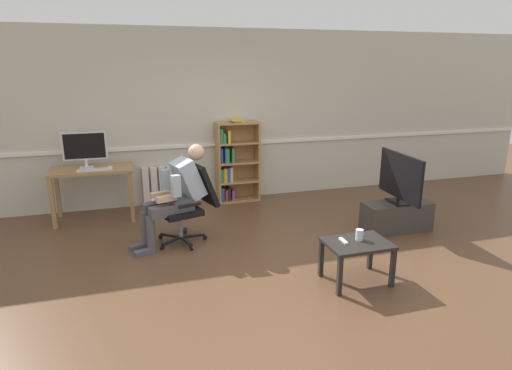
{
  "coord_description": "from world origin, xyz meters",
  "views": [
    {
      "loc": [
        -1.33,
        -4.11,
        2.16
      ],
      "look_at": [
        0.15,
        0.85,
        0.7
      ],
      "focal_mm": 30.1,
      "sensor_mm": 36.0,
      "label": 1
    }
  ],
  "objects_px": {
    "computer_desk": "(92,177)",
    "tv_stand": "(396,216)",
    "coffee_table": "(357,248)",
    "drinking_glass": "(359,235)",
    "imac_monitor": "(85,147)",
    "spare_remote": "(343,241)",
    "person_seated": "(176,193)",
    "computer_mouse": "(110,168)",
    "bookshelf": "(234,163)",
    "keyboard": "(93,170)",
    "tv_screen": "(400,177)",
    "radiator": "(167,186)",
    "office_chair": "(190,200)"
  },
  "relations": [
    {
      "from": "computer_desk",
      "to": "tv_stand",
      "type": "height_order",
      "value": "computer_desk"
    },
    {
      "from": "coffee_table",
      "to": "drinking_glass",
      "type": "bearing_deg",
      "value": 44.22
    },
    {
      "from": "imac_monitor",
      "to": "spare_remote",
      "type": "xyz_separation_m",
      "value": [
        2.6,
        -2.75,
        -0.6
      ]
    },
    {
      "from": "person_seated",
      "to": "coffee_table",
      "type": "bearing_deg",
      "value": 29.88
    },
    {
      "from": "imac_monitor",
      "to": "drinking_glass",
      "type": "bearing_deg",
      "value": -44.87
    },
    {
      "from": "computer_mouse",
      "to": "spare_remote",
      "type": "distance_m",
      "value": 3.44
    },
    {
      "from": "computer_desk",
      "to": "bookshelf",
      "type": "bearing_deg",
      "value": 7.77
    },
    {
      "from": "imac_monitor",
      "to": "keyboard",
      "type": "distance_m",
      "value": 0.37
    },
    {
      "from": "tv_stand",
      "to": "coffee_table",
      "type": "xyz_separation_m",
      "value": [
        -1.23,
        -1.11,
        0.17
      ]
    },
    {
      "from": "drinking_glass",
      "to": "spare_remote",
      "type": "xyz_separation_m",
      "value": [
        -0.17,
        0.01,
        -0.05
      ]
    },
    {
      "from": "tv_screen",
      "to": "bookshelf",
      "type": "bearing_deg",
      "value": 46.04
    },
    {
      "from": "radiator",
      "to": "office_chair",
      "type": "height_order",
      "value": "office_chair"
    },
    {
      "from": "computer_desk",
      "to": "imac_monitor",
      "type": "bearing_deg",
      "value": 128.99
    },
    {
      "from": "imac_monitor",
      "to": "spare_remote",
      "type": "relative_size",
      "value": 3.94
    },
    {
      "from": "bookshelf",
      "to": "imac_monitor",
      "type": "bearing_deg",
      "value": -174.45
    },
    {
      "from": "keyboard",
      "to": "person_seated",
      "type": "distance_m",
      "value": 1.47
    },
    {
      "from": "computer_desk",
      "to": "person_seated",
      "type": "xyz_separation_m",
      "value": [
        1.04,
        -1.2,
        0.02
      ]
    },
    {
      "from": "imac_monitor",
      "to": "computer_mouse",
      "type": "distance_m",
      "value": 0.46
    },
    {
      "from": "tv_stand",
      "to": "tv_screen",
      "type": "xyz_separation_m",
      "value": [
        0.0,
        -0.0,
        0.54
      ]
    },
    {
      "from": "radiator",
      "to": "tv_stand",
      "type": "bearing_deg",
      "value": -35.22
    },
    {
      "from": "imac_monitor",
      "to": "person_seated",
      "type": "relative_size",
      "value": 0.48
    },
    {
      "from": "drinking_glass",
      "to": "spare_remote",
      "type": "height_order",
      "value": "drinking_glass"
    },
    {
      "from": "person_seated",
      "to": "coffee_table",
      "type": "relative_size",
      "value": 1.9
    },
    {
      "from": "bookshelf",
      "to": "drinking_glass",
      "type": "bearing_deg",
      "value": -79.01
    },
    {
      "from": "office_chair",
      "to": "coffee_table",
      "type": "height_order",
      "value": "office_chair"
    },
    {
      "from": "computer_desk",
      "to": "keyboard",
      "type": "xyz_separation_m",
      "value": [
        0.03,
        -0.14,
        0.13
      ]
    },
    {
      "from": "computer_mouse",
      "to": "person_seated",
      "type": "height_order",
      "value": "person_seated"
    },
    {
      "from": "computer_desk",
      "to": "coffee_table",
      "type": "relative_size",
      "value": 1.71
    },
    {
      "from": "computer_desk",
      "to": "spare_remote",
      "type": "height_order",
      "value": "computer_desk"
    },
    {
      "from": "office_chair",
      "to": "coffee_table",
      "type": "distance_m",
      "value": 2.15
    },
    {
      "from": "keyboard",
      "to": "radiator",
      "type": "height_order",
      "value": "keyboard"
    },
    {
      "from": "computer_desk",
      "to": "drinking_glass",
      "type": "distance_m",
      "value": 3.81
    },
    {
      "from": "computer_mouse",
      "to": "bookshelf",
      "type": "height_order",
      "value": "bookshelf"
    },
    {
      "from": "bookshelf",
      "to": "coffee_table",
      "type": "bearing_deg",
      "value": -79.92
    },
    {
      "from": "imac_monitor",
      "to": "office_chair",
      "type": "xyz_separation_m",
      "value": [
        1.28,
        -1.23,
        -0.52
      ]
    },
    {
      "from": "tv_screen",
      "to": "computer_desk",
      "type": "bearing_deg",
      "value": 70.71
    },
    {
      "from": "bookshelf",
      "to": "keyboard",
      "type": "bearing_deg",
      "value": -168.41
    },
    {
      "from": "imac_monitor",
      "to": "coffee_table",
      "type": "height_order",
      "value": "imac_monitor"
    },
    {
      "from": "office_chair",
      "to": "person_seated",
      "type": "height_order",
      "value": "person_seated"
    },
    {
      "from": "keyboard",
      "to": "tv_screen",
      "type": "height_order",
      "value": "tv_screen"
    },
    {
      "from": "bookshelf",
      "to": "spare_remote",
      "type": "distance_m",
      "value": 3.0
    },
    {
      "from": "computer_desk",
      "to": "person_seated",
      "type": "bearing_deg",
      "value": -49.1
    },
    {
      "from": "person_seated",
      "to": "imac_monitor",
      "type": "bearing_deg",
      "value": -156.25
    },
    {
      "from": "radiator",
      "to": "coffee_table",
      "type": "relative_size",
      "value": 1.13
    },
    {
      "from": "bookshelf",
      "to": "drinking_glass",
      "type": "xyz_separation_m",
      "value": [
        0.58,
        -2.97,
        -0.14
      ]
    },
    {
      "from": "radiator",
      "to": "tv_screen",
      "type": "relative_size",
      "value": 0.77
    },
    {
      "from": "drinking_glass",
      "to": "tv_stand",
      "type": "bearing_deg",
      "value": 41.9
    },
    {
      "from": "office_chair",
      "to": "tv_screen",
      "type": "bearing_deg",
      "value": 63.11
    },
    {
      "from": "computer_desk",
      "to": "radiator",
      "type": "xyz_separation_m",
      "value": [
        1.05,
        0.39,
        -0.32
      ]
    },
    {
      "from": "keyboard",
      "to": "computer_mouse",
      "type": "relative_size",
      "value": 4.12
    }
  ]
}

